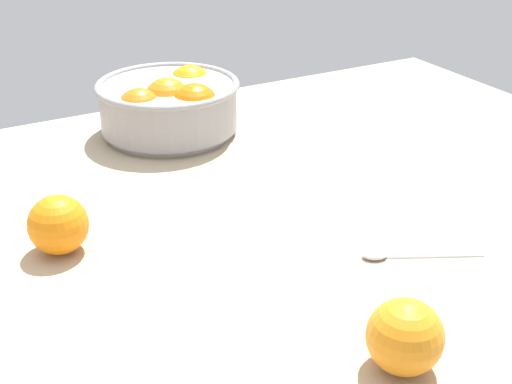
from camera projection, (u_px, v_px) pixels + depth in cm
name	position (u px, v px, depth cm)	size (l,w,h in cm)	color
ground_plane	(256.00, 228.00, 102.95)	(146.10, 105.85, 3.00)	tan
fruit_bowl	(170.00, 105.00, 128.47)	(25.64, 25.64, 11.30)	#99999E
loose_orange_2	(405.00, 337.00, 72.09)	(7.94, 7.94, 7.94)	orange
loose_orange_3	(58.00, 225.00, 92.66)	(7.86, 7.86, 7.86)	orange
spoon	(403.00, 255.00, 92.75)	(14.92, 8.41, 1.00)	silver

